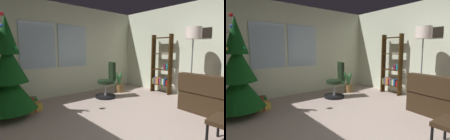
{
  "view_description": "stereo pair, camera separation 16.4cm",
  "coord_description": "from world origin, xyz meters",
  "views": [
    {
      "loc": [
        -2.27,
        -1.44,
        1.34
      ],
      "look_at": [
        -0.22,
        0.98,
        0.95
      ],
      "focal_mm": 27.27,
      "sensor_mm": 36.0,
      "label": 1
    },
    {
      "loc": [
        -2.14,
        -1.54,
        1.34
      ],
      "look_at": [
        -0.22,
        0.98,
        0.95
      ],
      "focal_mm": 27.27,
      "sensor_mm": 36.0,
      "label": 2
    }
  ],
  "objects": [
    {
      "name": "ground_plane",
      "position": [
        0.0,
        0.0,
        -0.05
      ],
      "size": [
        4.91,
        6.39,
        0.1
      ],
      "primitive_type": "cube",
      "color": "#A99589"
    },
    {
      "name": "wall_back_with_windows",
      "position": [
        -0.02,
        3.24,
        1.32
      ],
      "size": [
        4.91,
        0.12,
        2.62
      ],
      "color": "silver",
      "rests_on": "ground_plane"
    },
    {
      "name": "wall_right_with_frames",
      "position": [
        2.51,
        -0.0,
        1.31
      ],
      "size": [
        0.12,
        6.39,
        2.62
      ],
      "color": "silver",
      "rests_on": "ground_plane"
    },
    {
      "name": "holiday_tree",
      "position": [
        -1.7,
        2.29,
        0.82
      ],
      "size": [
        0.96,
        0.96,
        2.44
      ],
      "color": "#4C331E",
      "rests_on": "ground_plane"
    },
    {
      "name": "gift_box_red",
      "position": [
        -1.36,
        2.68,
        0.09
      ],
      "size": [
        0.22,
        0.36,
        0.19
      ],
      "color": "red",
      "rests_on": "ground_plane"
    },
    {
      "name": "gift_box_green",
      "position": [
        -1.19,
        2.74,
        0.1
      ],
      "size": [
        0.22,
        0.31,
        0.21
      ],
      "color": "#1E722D",
      "rests_on": "ground_plane"
    },
    {
      "name": "gift_box_gold",
      "position": [
        -1.26,
        2.4,
        0.08
      ],
      "size": [
        0.32,
        0.24,
        0.17
      ],
      "color": "gold",
      "rests_on": "ground_plane"
    },
    {
      "name": "office_chair",
      "position": [
        0.65,
        2.2,
        0.38
      ],
      "size": [
        0.57,
        0.56,
        0.99
      ],
      "color": "black",
      "rests_on": "ground_plane"
    },
    {
      "name": "bookshelf",
      "position": [
        2.24,
        1.53,
        0.77
      ],
      "size": [
        0.18,
        0.64,
        1.79
      ],
      "color": "#311D09",
      "rests_on": "ground_plane"
    },
    {
      "name": "floor_lamp",
      "position": [
        1.86,
        0.44,
        1.6
      ],
      "size": [
        0.37,
        0.37,
        1.87
      ],
      "color": "slate",
      "rests_on": "ground_plane"
    },
    {
      "name": "potted_plant",
      "position": [
        1.3,
        2.45,
        0.25
      ],
      "size": [
        0.48,
        0.31,
        0.66
      ],
      "color": "brown",
      "rests_on": "ground_plane"
    }
  ]
}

